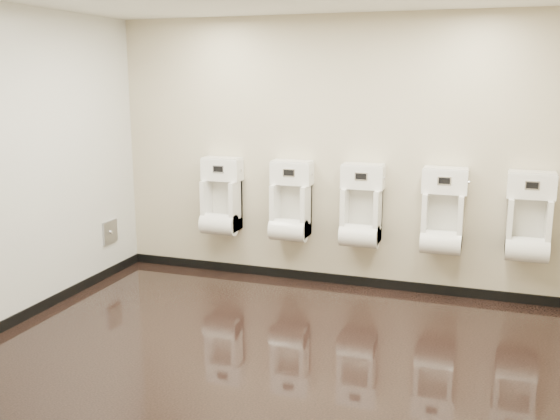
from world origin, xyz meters
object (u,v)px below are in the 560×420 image
(urinal_2, at_px, (361,212))
(urinal_3, at_px, (443,217))
(urinal_0, at_px, (221,202))
(urinal_1, at_px, (291,207))
(access_panel, at_px, (110,232))
(urinal_4, at_px, (529,223))

(urinal_2, relative_size, urinal_3, 1.00)
(urinal_0, bearing_deg, urinal_1, 0.00)
(access_panel, height_order, urinal_2, urinal_2)
(access_panel, relative_size, urinal_0, 0.30)
(access_panel, xyz_separation_m, urinal_4, (4.32, 0.40, 0.34))
(urinal_0, distance_m, urinal_3, 2.36)
(urinal_1, relative_size, urinal_3, 1.00)
(access_panel, distance_m, urinal_4, 4.35)
(access_panel, height_order, urinal_3, urinal_3)
(access_panel, height_order, urinal_1, urinal_1)
(urinal_1, bearing_deg, urinal_0, 180.00)
(urinal_3, height_order, urinal_4, same)
(urinal_4, bearing_deg, urinal_3, 180.00)
(urinal_0, bearing_deg, access_panel, -160.99)
(urinal_3, bearing_deg, urinal_4, 0.00)
(urinal_2, height_order, urinal_4, same)
(urinal_0, xyz_separation_m, urinal_3, (2.36, 0.00, 0.00))
(urinal_2, distance_m, urinal_3, 0.81)
(urinal_0, height_order, urinal_3, same)
(urinal_0, relative_size, urinal_3, 1.00)
(access_panel, xyz_separation_m, urinal_3, (3.53, 0.40, 0.34))
(urinal_0, relative_size, urinal_1, 1.00)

